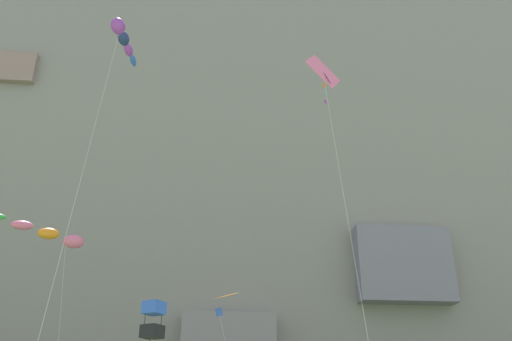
# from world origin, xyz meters

# --- Properties ---
(cliff_face) EXTENTS (180.00, 33.06, 64.04)m
(cliff_face) POSITION_xyz_m (0.01, 66.64, 31.99)
(cliff_face) COLOR gray
(cliff_face) RESTS_ON ground
(kite_box_low_right) EXTENTS (2.54, 3.45, 8.01)m
(kite_box_low_right) POSITION_xyz_m (-4.79, 15.88, 7.19)
(kite_box_low_right) COLOR blue
(kite_box_low_right) RESTS_ON ground
(kite_delta_low_center) EXTENTS (3.37, 3.87, 9.24)m
(kite_delta_low_center) POSITION_xyz_m (-2.07, 22.57, 8.92)
(kite_delta_low_center) COLOR orange
(kite_delta_low_center) RESTS_ON ground
(kite_diamond_high_left) EXTENTS (1.83, 3.21, 18.48)m
(kite_diamond_high_left) POSITION_xyz_m (2.46, 10.77, 17.02)
(kite_diamond_high_left) COLOR pink
(kite_diamond_high_left) RESTS_ON ground
(kite_windsock_upper_right) EXTENTS (1.10, 8.59, 20.79)m
(kite_windsock_upper_right) POSITION_xyz_m (-7.05, 12.83, 20.28)
(kite_windsock_upper_right) COLOR purple
(kite_windsock_upper_right) RESTS_ON ground
(kite_windsock_upper_mid) EXTENTS (6.82, 6.64, 14.76)m
(kite_windsock_upper_mid) POSITION_xyz_m (-12.45, 25.03, 14.06)
(kite_windsock_upper_mid) COLOR pink
(kite_windsock_upper_mid) RESTS_ON ground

